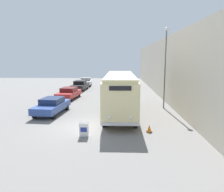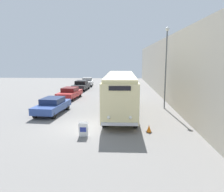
{
  "view_description": "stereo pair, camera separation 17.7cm",
  "coord_description": "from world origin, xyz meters",
  "px_view_note": "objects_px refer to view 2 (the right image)",
  "views": [
    {
      "loc": [
        2.06,
        -14.75,
        4.68
      ],
      "look_at": [
        1.5,
        1.28,
        1.98
      ],
      "focal_mm": 35.0,
      "sensor_mm": 36.0,
      "label": 1
    },
    {
      "loc": [
        2.24,
        -14.75,
        4.68
      ],
      "look_at": [
        1.5,
        1.28,
        1.98
      ],
      "focal_mm": 35.0,
      "sensor_mm": 36.0,
      "label": 2
    }
  ],
  "objects_px": {
    "parked_car_near": "(52,105)",
    "parked_car_far": "(81,85)",
    "parked_car_mid": "(70,93)",
    "parked_car_distant": "(87,82)",
    "vintage_bus": "(120,91)",
    "sign_board": "(83,130)",
    "traffic_cone": "(149,129)",
    "streetlamp": "(166,58)"
  },
  "relations": [
    {
      "from": "vintage_bus",
      "to": "parked_car_near",
      "type": "bearing_deg",
      "value": -176.32
    },
    {
      "from": "parked_car_far",
      "to": "parked_car_distant",
      "type": "bearing_deg",
      "value": 92.61
    },
    {
      "from": "vintage_bus",
      "to": "traffic_cone",
      "type": "bearing_deg",
      "value": -69.23
    },
    {
      "from": "parked_car_near",
      "to": "parked_car_mid",
      "type": "bearing_deg",
      "value": 97.09
    },
    {
      "from": "parked_car_mid",
      "to": "parked_car_far",
      "type": "xyz_separation_m",
      "value": [
        -0.02,
        7.56,
        0.04
      ]
    },
    {
      "from": "parked_car_near",
      "to": "traffic_cone",
      "type": "height_order",
      "value": "parked_car_near"
    },
    {
      "from": "sign_board",
      "to": "streetlamp",
      "type": "height_order",
      "value": "streetlamp"
    },
    {
      "from": "parked_car_mid",
      "to": "parked_car_distant",
      "type": "relative_size",
      "value": 1.13
    },
    {
      "from": "sign_board",
      "to": "parked_car_near",
      "type": "relative_size",
      "value": 0.19
    },
    {
      "from": "parked_car_near",
      "to": "parked_car_far",
      "type": "bearing_deg",
      "value": 96.31
    },
    {
      "from": "parked_car_far",
      "to": "parked_car_distant",
      "type": "distance_m",
      "value": 5.47
    },
    {
      "from": "parked_car_near",
      "to": "traffic_cone",
      "type": "xyz_separation_m",
      "value": [
        7.82,
        -4.65,
        -0.49
      ]
    },
    {
      "from": "parked_car_distant",
      "to": "sign_board",
      "type": "bearing_deg",
      "value": -86.05
    },
    {
      "from": "vintage_bus",
      "to": "streetlamp",
      "type": "distance_m",
      "value": 5.57
    },
    {
      "from": "parked_car_near",
      "to": "parked_car_far",
      "type": "distance_m",
      "value": 14.86
    },
    {
      "from": "parked_car_far",
      "to": "parked_car_distant",
      "type": "xyz_separation_m",
      "value": [
        0.07,
        5.47,
        0.01
      ]
    },
    {
      "from": "vintage_bus",
      "to": "parked_car_distant",
      "type": "distance_m",
      "value": 20.89
    },
    {
      "from": "vintage_bus",
      "to": "streetlamp",
      "type": "height_order",
      "value": "streetlamp"
    },
    {
      "from": "traffic_cone",
      "to": "vintage_bus",
      "type": "bearing_deg",
      "value": 110.77
    },
    {
      "from": "sign_board",
      "to": "parked_car_distant",
      "type": "bearing_deg",
      "value": 98.47
    },
    {
      "from": "parked_car_distant",
      "to": "traffic_cone",
      "type": "distance_m",
      "value": 26.23
    },
    {
      "from": "vintage_bus",
      "to": "parked_car_distant",
      "type": "relative_size",
      "value": 2.62
    },
    {
      "from": "sign_board",
      "to": "traffic_cone",
      "type": "xyz_separation_m",
      "value": [
        4.12,
        0.95,
        -0.18
      ]
    },
    {
      "from": "parked_car_near",
      "to": "parked_car_far",
      "type": "height_order",
      "value": "parked_car_far"
    },
    {
      "from": "streetlamp",
      "to": "parked_car_near",
      "type": "height_order",
      "value": "streetlamp"
    },
    {
      "from": "parked_car_near",
      "to": "traffic_cone",
      "type": "relative_size",
      "value": 9.36
    },
    {
      "from": "sign_board",
      "to": "parked_car_far",
      "type": "bearing_deg",
      "value": 100.88
    },
    {
      "from": "parked_car_near",
      "to": "parked_car_mid",
      "type": "relative_size",
      "value": 1.01
    },
    {
      "from": "vintage_bus",
      "to": "parked_car_far",
      "type": "bearing_deg",
      "value": 112.99
    },
    {
      "from": "sign_board",
      "to": "traffic_cone",
      "type": "bearing_deg",
      "value": 12.98
    },
    {
      "from": "traffic_cone",
      "to": "parked_car_far",
      "type": "bearing_deg",
      "value": 112.42
    },
    {
      "from": "streetlamp",
      "to": "parked_car_mid",
      "type": "xyz_separation_m",
      "value": [
        -10.37,
        4.75,
        -4.11
      ]
    },
    {
      "from": "vintage_bus",
      "to": "parked_car_near",
      "type": "height_order",
      "value": "vintage_bus"
    },
    {
      "from": "parked_car_near",
      "to": "parked_car_mid",
      "type": "xyz_separation_m",
      "value": [
        -0.21,
        7.3,
        -0.03
      ]
    },
    {
      "from": "vintage_bus",
      "to": "parked_car_far",
      "type": "height_order",
      "value": "vintage_bus"
    },
    {
      "from": "parked_car_far",
      "to": "sign_board",
      "type": "bearing_deg",
      "value": -75.75
    },
    {
      "from": "sign_board",
      "to": "parked_car_near",
      "type": "bearing_deg",
      "value": 123.45
    },
    {
      "from": "sign_board",
      "to": "parked_car_mid",
      "type": "bearing_deg",
      "value": 106.88
    },
    {
      "from": "parked_car_mid",
      "to": "parked_car_distant",
      "type": "distance_m",
      "value": 13.03
    },
    {
      "from": "parked_car_near",
      "to": "parked_car_far",
      "type": "xyz_separation_m",
      "value": [
        -0.23,
        14.86,
        0.01
      ]
    },
    {
      "from": "parked_car_distant",
      "to": "parked_car_near",
      "type": "bearing_deg",
      "value": -94.07
    },
    {
      "from": "vintage_bus",
      "to": "parked_car_mid",
      "type": "height_order",
      "value": "vintage_bus"
    }
  ]
}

